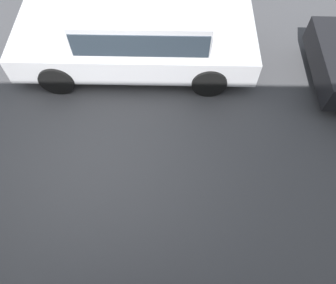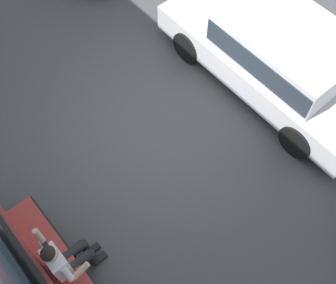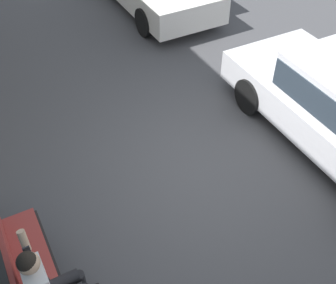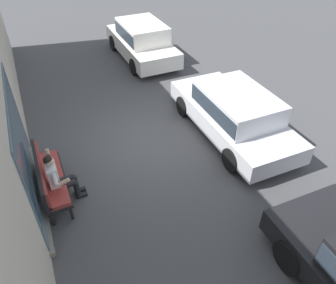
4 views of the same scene
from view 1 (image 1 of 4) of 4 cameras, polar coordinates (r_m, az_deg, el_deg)
ground_plane at (r=5.67m, az=-12.32°, el=-2.52°), size 60.00×60.00×0.00m
parked_car_mid at (r=6.41m, az=-5.13°, el=19.12°), size 4.51×1.94×1.41m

